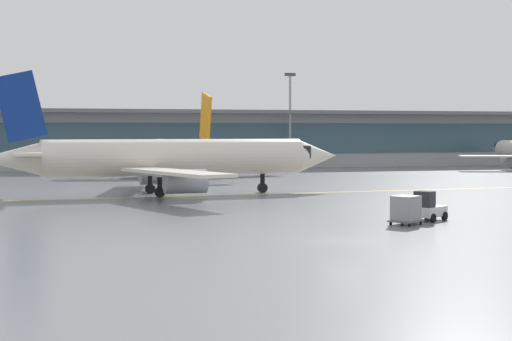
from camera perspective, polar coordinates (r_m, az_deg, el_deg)
name	(u,v)px	position (r m, az deg, el deg)	size (l,w,h in m)	color
ground_plane	(343,241)	(46.04, 6.22, -5.00)	(400.00, 400.00, 0.00)	slate
taxiway_centreline_stripe	(180,196)	(76.64, -5.47, -1.84)	(110.00, 0.36, 0.01)	yellow
terminal_concourse	(141,139)	(132.43, -8.16, 2.26)	(220.93, 11.00, 9.60)	#9EA3A8
gate_airplane_1	(179,153)	(108.34, -5.49, 1.27)	(30.50, 32.89, 10.89)	silver
taxiing_regional_jet	(171,159)	(78.30, -6.06, 0.85)	(35.65, 33.12, 11.81)	silver
baggage_tug	(428,208)	(56.94, 12.16, -2.63)	(2.94, 2.63, 2.10)	silver
cargo_dolly_lead	(406,209)	(54.26, 10.62, -2.72)	(2.64, 2.50, 1.94)	#595B60
apron_light_mast_2	(290,117)	(131.21, 2.44, 3.85)	(1.80, 0.36, 15.63)	gray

